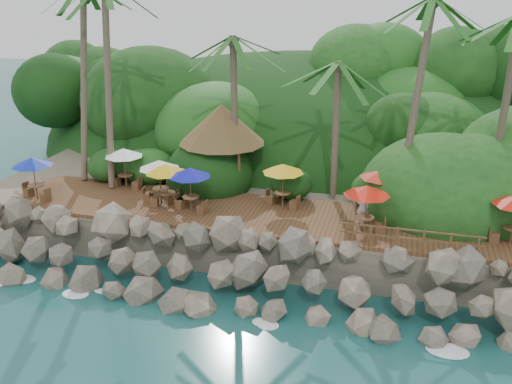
# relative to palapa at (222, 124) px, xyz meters

# --- Properties ---
(ground) EXTENTS (140.00, 140.00, 0.00)m
(ground) POSITION_rel_palapa_xyz_m (2.96, -9.71, -5.79)
(ground) COLOR #19514F
(ground) RESTS_ON ground
(land_base) EXTENTS (32.00, 25.20, 2.10)m
(land_base) POSITION_rel_palapa_xyz_m (2.96, 6.29, -4.74)
(land_base) COLOR gray
(land_base) RESTS_ON ground
(jungle_hill) EXTENTS (44.80, 28.00, 15.40)m
(jungle_hill) POSITION_rel_palapa_xyz_m (2.96, 13.79, -5.79)
(jungle_hill) COLOR #143811
(jungle_hill) RESTS_ON ground
(seawall) EXTENTS (29.00, 4.00, 2.30)m
(seawall) POSITION_rel_palapa_xyz_m (2.96, -7.71, -4.64)
(seawall) COLOR gray
(seawall) RESTS_ON ground
(terrace) EXTENTS (26.00, 5.00, 0.20)m
(terrace) POSITION_rel_palapa_xyz_m (2.96, -3.71, -3.59)
(terrace) COLOR brown
(terrace) RESTS_ON land_base
(jungle_foliage) EXTENTS (44.00, 16.00, 12.00)m
(jungle_foliage) POSITION_rel_palapa_xyz_m (2.96, 5.29, -5.79)
(jungle_foliage) COLOR #143811
(jungle_foliage) RESTS_ON ground
(foam_line) EXTENTS (25.20, 0.80, 0.06)m
(foam_line) POSITION_rel_palapa_xyz_m (2.96, -9.41, -5.76)
(foam_line) COLOR white
(foam_line) RESTS_ON ground
(palms) EXTENTS (28.14, 7.32, 12.19)m
(palms) POSITION_rel_palapa_xyz_m (2.97, -0.85, 5.94)
(palms) COLOR brown
(palms) RESTS_ON ground
(palapa) EXTENTS (4.85, 4.85, 4.60)m
(palapa) POSITION_rel_palapa_xyz_m (0.00, 0.00, 0.00)
(palapa) COLOR brown
(palapa) RESTS_ON ground
(dining_clusters) EXTENTS (25.72, 4.87, 2.30)m
(dining_clusters) POSITION_rel_palapa_xyz_m (2.98, -3.55, -1.58)
(dining_clusters) COLOR brown
(dining_clusters) RESTS_ON terrace
(railing) EXTENTS (6.10, 0.10, 1.00)m
(railing) POSITION_rel_palapa_xyz_m (10.43, -6.06, -2.88)
(railing) COLOR brown
(railing) RESTS_ON terrace
(waiter) EXTENTS (0.69, 0.55, 1.66)m
(waiter) POSITION_rel_palapa_xyz_m (8.20, -3.65, -2.66)
(waiter) COLOR silver
(waiter) RESTS_ON terrace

